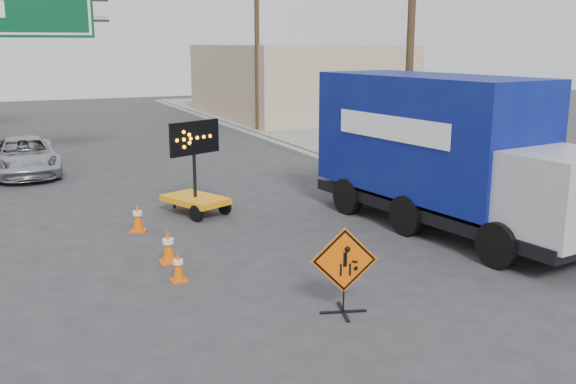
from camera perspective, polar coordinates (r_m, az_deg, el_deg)
ground at (r=10.63m, az=4.74°, el=-13.18°), size 100.00×100.00×0.00m
curb_right at (r=26.57m, az=2.82°, el=3.01°), size 0.40×60.00×0.12m
sidewalk_right at (r=27.67m, az=7.08°, el=3.36°), size 4.00×60.00×0.15m
building_right_far at (r=42.26m, az=0.66°, el=9.82°), size 10.00×14.00×4.60m
highway_gantry at (r=26.28m, az=-24.24°, el=12.78°), size 6.18×0.38×6.90m
utility_pole_near at (r=22.27m, az=10.82°, el=12.82°), size 1.80×0.26×9.00m
utility_pole_far at (r=34.71m, az=-2.78°, el=13.04°), size 1.80×0.26×9.00m
construction_sign at (r=11.38m, az=5.01°, el=-6.76°), size 1.15×0.83×1.59m
arrow_board at (r=18.15m, az=-8.25°, el=-0.11°), size 1.75×2.14×2.63m
pickup_truck at (r=25.33m, az=-22.38°, el=2.96°), size 2.34×4.92×1.36m
box_truck at (r=16.80m, az=13.78°, el=2.68°), size 3.53×8.50×3.91m
cone_a at (r=13.19m, az=-9.74°, el=-6.50°), size 0.32×0.32×0.63m
cone_b at (r=14.28m, az=-10.60°, el=-4.72°), size 0.42×0.42×0.76m
cone_c at (r=16.79m, az=-13.22°, el=-2.18°), size 0.49×0.49×0.75m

